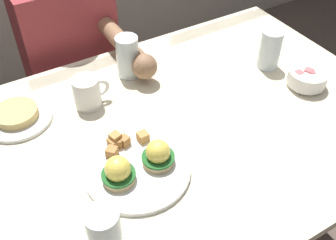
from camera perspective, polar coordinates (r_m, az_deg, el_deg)
dining_table at (r=1.23m, az=3.82°, el=-3.45°), size 1.20×0.90×0.74m
eggs_benedict_plate at (r=1.00m, az=-4.53°, el=-6.50°), size 0.27×0.27×0.09m
fruit_bowl at (r=1.33m, az=19.26°, el=5.66°), size 0.12×0.12×0.06m
coffee_mug at (r=1.19m, az=-11.44°, el=4.02°), size 0.11×0.08×0.09m
water_glass_near at (r=0.87m, az=-9.05°, el=-15.62°), size 0.07×0.07×0.12m
water_glass_far at (r=1.29m, az=-5.76°, el=8.70°), size 0.07×0.07×0.14m
water_glass_extra at (r=1.37m, az=14.32°, el=9.49°), size 0.07×0.07×0.13m
side_plate at (r=1.22m, az=-20.80°, el=0.54°), size 0.20×0.20×0.04m
diner_person at (r=1.60m, az=-13.25°, el=8.44°), size 0.34×0.54×1.14m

